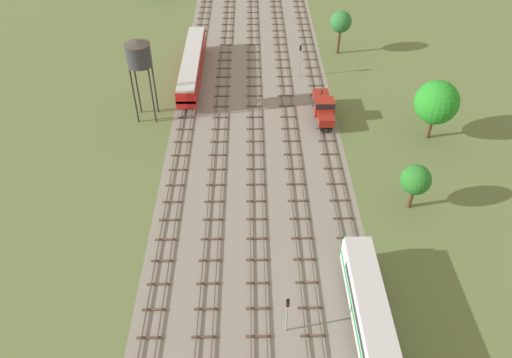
{
  "coord_description": "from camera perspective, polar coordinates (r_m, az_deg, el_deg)",
  "views": [
    {
      "loc": [
        -0.62,
        -5.75,
        40.12
      ],
      "look_at": [
        0.0,
        39.87,
        1.5
      ],
      "focal_mm": 35.05,
      "sensor_mm": 36.0,
      "label": 1
    }
  ],
  "objects": [
    {
      "name": "diesel_railcar_centre_right_nearest",
      "position": [
        45.57,
        13.48,
        -16.93
      ],
      "size": [
        2.96,
        20.5,
        3.8
      ],
      "color": "white",
      "rests_on": "ground"
    },
    {
      "name": "track_left",
      "position": [
        74.53,
        -4.01,
        7.7
      ],
      "size": [
        2.4,
        126.0,
        0.29
      ],
      "color": "#47382D",
      "rests_on": "ground"
    },
    {
      "name": "track_centre_right",
      "position": [
        75.14,
        7.43,
        7.74
      ],
      "size": [
        2.4,
        126.0,
        0.29
      ],
      "color": "#47382D",
      "rests_on": "ground"
    },
    {
      "name": "lineside_tree_2",
      "position": [
        90.08,
        9.66,
        17.23
      ],
      "size": [
        3.64,
        3.64,
        7.57
      ],
      "color": "#4C331E",
      "rests_on": "ground"
    },
    {
      "name": "signal_post_near",
      "position": [
        82.35,
        5.03,
        13.72
      ],
      "size": [
        0.28,
        0.47,
        5.58
      ],
      "color": "gray",
      "rests_on": "ground"
    },
    {
      "name": "passenger_coach_far_left_mid",
      "position": [
        82.52,
        -7.31,
        12.89
      ],
      "size": [
        2.96,
        22.0,
        3.8
      ],
      "color": "red",
      "rests_on": "ground"
    },
    {
      "name": "track_far_left",
      "position": [
        74.98,
        -7.81,
        7.62
      ],
      "size": [
        2.4,
        126.0,
        0.29
      ],
      "color": "#47382D",
      "rests_on": "ground"
    },
    {
      "name": "lineside_tree_3",
      "position": [
        58.45,
        17.76,
        -0.11
      ],
      "size": [
        3.46,
        3.46,
        5.85
      ],
      "color": "#4C331E",
      "rests_on": "ground"
    },
    {
      "name": "track_centre",
      "position": [
        74.61,
        3.64,
        7.76
      ],
      "size": [
        2.4,
        126.0,
        0.29
      ],
      "color": "#47382D",
      "rests_on": "ground"
    },
    {
      "name": "water_tower",
      "position": [
        70.35,
        -13.25,
        13.61
      ],
      "size": [
        3.49,
        3.49,
        11.78
      ],
      "color": "#2D2826",
      "rests_on": "ground"
    },
    {
      "name": "ballast_bed",
      "position": [
        73.64,
        -0.17,
        7.24
      ],
      "size": [
        23.73,
        176.0,
        0.01
      ],
      "primitive_type": "cube",
      "color": "gray",
      "rests_on": "ground"
    },
    {
      "name": "track_centre_left",
      "position": [
        74.41,
        -0.18,
        7.75
      ],
      "size": [
        2.4,
        126.0,
        0.29
      ],
      "color": "#47382D",
      "rests_on": "ground"
    },
    {
      "name": "lineside_tree_4",
      "position": [
        70.21,
        19.91,
        8.22
      ],
      "size": [
        5.82,
        5.82,
        8.49
      ],
      "color": "#4C331E",
      "rests_on": "ground"
    },
    {
      "name": "ground_plane",
      "position": [
        73.64,
        -0.17,
        7.24
      ],
      "size": [
        480.0,
        480.0,
        0.0
      ],
      "primitive_type": "plane",
      "color": "#5B6B3D"
    },
    {
      "name": "shunter_loco_centre_right_near",
      "position": [
        72.56,
        7.73,
        8.18
      ],
      "size": [
        2.74,
        8.46,
        3.1
      ],
      "color": "maroon",
      "rests_on": "ground"
    },
    {
      "name": "signal_post_nearest",
      "position": [
        45.22,
        3.58,
        -14.74
      ],
      "size": [
        0.28,
        0.47,
        4.91
      ],
      "color": "gray",
      "rests_on": "ground"
    }
  ]
}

